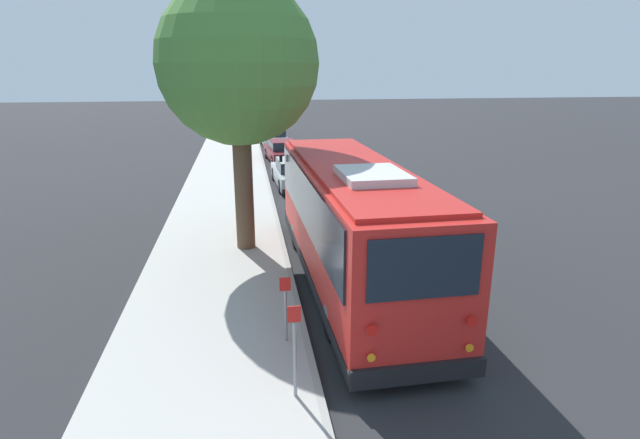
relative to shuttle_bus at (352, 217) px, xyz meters
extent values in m
plane|color=#28282B|center=(-0.73, -0.04, -1.79)|extent=(160.00, 160.00, 0.00)
cube|color=#B2AFA8|center=(-0.73, 3.60, -1.71)|extent=(80.00, 3.90, 0.15)
cube|color=#9D9A94|center=(-0.73, 1.58, -1.71)|extent=(80.00, 0.14, 0.15)
cube|color=red|center=(0.00, 0.00, -0.11)|extent=(9.87, 2.61, 2.79)
cube|color=black|center=(0.00, 0.00, -1.36)|extent=(9.92, 2.66, 0.28)
cube|color=black|center=(0.00, 0.00, 0.50)|extent=(9.07, 2.68, 1.33)
cube|color=black|center=(4.94, 0.11, 0.50)|extent=(0.08, 2.09, 1.39)
cube|color=black|center=(-4.93, -0.11, 0.60)|extent=(0.07, 1.92, 1.06)
cube|color=black|center=(4.94, 0.11, 1.15)|extent=(0.08, 1.72, 0.22)
cube|color=red|center=(0.00, 0.00, 1.33)|extent=(9.26, 2.37, 0.10)
cube|color=silver|center=(-1.75, -0.04, 1.45)|extent=(1.83, 1.39, 0.20)
cube|color=black|center=(4.96, 0.11, -1.32)|extent=(0.15, 2.42, 0.36)
cube|color=black|center=(-4.95, -0.11, -1.32)|extent=(0.15, 2.42, 0.36)
cylinder|color=red|center=(-5.02, 0.75, -0.38)|extent=(0.03, 0.18, 0.18)
cylinder|color=orange|center=(-5.02, 0.75, -0.89)|extent=(0.03, 0.14, 0.14)
cylinder|color=red|center=(-4.98, -0.97, -0.38)|extent=(0.03, 0.18, 0.18)
cylinder|color=orange|center=(-4.98, -0.97, -0.89)|extent=(0.03, 0.14, 0.14)
cube|color=white|center=(4.99, 0.91, -1.15)|extent=(0.05, 0.32, 0.18)
cube|color=white|center=(5.03, -0.69, -1.15)|extent=(0.05, 0.32, 0.18)
cube|color=black|center=(4.58, 1.45, 0.77)|extent=(0.06, 0.10, 0.24)
cylinder|color=black|center=(2.89, 1.11, -1.26)|extent=(1.05, 0.32, 1.04)
cylinder|color=slate|center=(2.89, 1.11, -1.26)|extent=(0.48, 0.33, 0.47)
cylinder|color=black|center=(2.93, -0.98, -1.26)|extent=(1.05, 0.32, 1.04)
cylinder|color=slate|center=(2.93, -0.98, -1.26)|extent=(0.48, 0.33, 0.47)
cylinder|color=black|center=(-2.77, 0.98, -1.26)|extent=(1.05, 0.32, 1.04)
cylinder|color=slate|center=(-2.77, 0.98, -1.26)|extent=(0.48, 0.33, 0.47)
cylinder|color=black|center=(-2.73, -1.10, -1.26)|extent=(1.05, 0.32, 1.04)
cylinder|color=slate|center=(-2.73, -1.10, -1.26)|extent=(0.48, 0.33, 0.47)
cube|color=#A8AAAF|center=(11.51, 0.37, -1.31)|extent=(4.50, 1.90, 0.63)
cube|color=black|center=(11.40, 0.37, -0.76)|extent=(2.16, 1.56, 0.48)
cube|color=#A8AAAF|center=(11.40, 0.37, -0.52)|extent=(2.08, 1.52, 0.05)
cube|color=black|center=(13.75, 0.47, -1.53)|extent=(0.16, 1.64, 0.20)
cube|color=black|center=(9.28, 0.27, -1.53)|extent=(0.16, 1.64, 0.20)
cylinder|color=black|center=(12.87, 1.21, -1.47)|extent=(0.65, 0.23, 0.64)
cylinder|color=slate|center=(12.87, 1.21, -1.47)|extent=(0.30, 0.23, 0.29)
cylinder|color=black|center=(12.94, -0.34, -1.47)|extent=(0.65, 0.23, 0.64)
cylinder|color=slate|center=(12.94, -0.34, -1.47)|extent=(0.30, 0.23, 0.29)
cylinder|color=black|center=(10.08, 1.08, -1.47)|extent=(0.65, 0.23, 0.64)
cylinder|color=slate|center=(10.08, 1.08, -1.47)|extent=(0.30, 0.23, 0.29)
cylinder|color=black|center=(10.15, -0.46, -1.47)|extent=(0.65, 0.23, 0.64)
cylinder|color=slate|center=(10.15, -0.46, -1.47)|extent=(0.30, 0.23, 0.29)
cube|color=maroon|center=(18.09, 0.35, -1.31)|extent=(4.46, 2.09, 0.63)
cube|color=black|center=(17.98, 0.34, -0.76)|extent=(2.17, 1.66, 0.48)
cube|color=maroon|center=(17.98, 0.34, -0.52)|extent=(2.09, 1.62, 0.05)
cube|color=black|center=(20.27, 0.53, -1.53)|extent=(0.22, 1.67, 0.20)
cube|color=black|center=(15.91, 0.16, -1.53)|extent=(0.22, 1.67, 0.20)
cylinder|color=black|center=(19.39, 1.25, -1.47)|extent=(0.65, 0.25, 0.64)
cylinder|color=slate|center=(19.39, 1.25, -1.47)|extent=(0.30, 0.24, 0.29)
cylinder|color=black|center=(19.52, -0.32, -1.47)|extent=(0.65, 0.25, 0.64)
cylinder|color=slate|center=(19.52, -0.32, -1.47)|extent=(0.30, 0.24, 0.29)
cylinder|color=black|center=(16.66, 1.02, -1.47)|extent=(0.65, 0.25, 0.64)
cylinder|color=slate|center=(16.66, 1.02, -1.47)|extent=(0.30, 0.24, 0.29)
cylinder|color=black|center=(16.80, -0.55, -1.47)|extent=(0.65, 0.25, 0.64)
cylinder|color=slate|center=(16.80, -0.55, -1.47)|extent=(0.30, 0.24, 0.29)
cube|color=silver|center=(24.22, 0.47, -1.30)|extent=(4.47, 1.83, 0.64)
cube|color=black|center=(24.10, 0.47, -0.74)|extent=(2.14, 1.52, 0.48)
cube|color=silver|center=(24.10, 0.47, -0.50)|extent=(2.06, 1.48, 0.05)
cube|color=black|center=(26.45, 0.55, -1.52)|extent=(0.14, 1.62, 0.20)
cube|color=black|center=(21.99, 0.39, -1.52)|extent=(0.14, 1.62, 0.20)
cylinder|color=black|center=(25.59, 1.28, -1.46)|extent=(0.67, 0.22, 0.66)
cylinder|color=slate|center=(25.59, 1.28, -1.46)|extent=(0.30, 0.23, 0.30)
cylinder|color=black|center=(25.64, -0.24, -1.46)|extent=(0.67, 0.22, 0.66)
cylinder|color=slate|center=(25.64, -0.24, -1.46)|extent=(0.30, 0.23, 0.30)
cylinder|color=black|center=(22.80, 1.18, -1.46)|extent=(0.67, 0.22, 0.66)
cylinder|color=slate|center=(22.80, 1.18, -1.46)|extent=(0.30, 0.23, 0.30)
cylinder|color=black|center=(22.86, -0.34, -1.46)|extent=(0.67, 0.22, 0.66)
cylinder|color=slate|center=(22.86, -0.34, -1.46)|extent=(0.30, 0.23, 0.30)
cube|color=slate|center=(30.87, 0.40, -1.29)|extent=(4.49, 1.75, 0.65)
cube|color=black|center=(30.75, 0.40, -0.73)|extent=(2.14, 1.48, 0.48)
cube|color=slate|center=(30.75, 0.40, -0.49)|extent=(2.06, 1.44, 0.05)
cube|color=black|center=(33.12, 0.45, -1.52)|extent=(0.12, 1.60, 0.20)
cube|color=black|center=(28.62, 0.35, -1.52)|extent=(0.12, 1.60, 0.20)
cylinder|color=black|center=(32.26, 1.19, -1.45)|extent=(0.67, 0.21, 0.67)
cylinder|color=slate|center=(32.26, 1.19, -1.45)|extent=(0.30, 0.23, 0.30)
cylinder|color=black|center=(32.30, -0.32, -1.45)|extent=(0.67, 0.21, 0.67)
cylinder|color=slate|center=(32.30, -0.32, -1.45)|extent=(0.30, 0.23, 0.30)
cylinder|color=black|center=(29.45, 1.12, -1.45)|extent=(0.67, 0.21, 0.67)
cylinder|color=slate|center=(29.45, 1.12, -1.45)|extent=(0.30, 0.23, 0.30)
cylinder|color=black|center=(29.48, -0.38, -1.45)|extent=(0.67, 0.21, 0.67)
cylinder|color=slate|center=(29.48, -0.38, -1.45)|extent=(0.30, 0.23, 0.30)
cylinder|color=brown|center=(2.74, 2.72, 0.28)|extent=(0.56, 0.56, 3.83)
sphere|color=#4C8438|center=(2.74, 2.72, 3.79)|extent=(4.55, 4.55, 4.55)
sphere|color=#528F3C|center=(3.30, 2.72, 5.26)|extent=(2.96, 2.96, 2.96)
cylinder|color=gray|center=(-4.79, 1.98, -0.94)|extent=(0.06, 0.06, 1.38)
cube|color=red|center=(-4.79, 1.98, -0.11)|extent=(0.02, 0.22, 0.28)
cylinder|color=gray|center=(-3.00, 1.98, -1.08)|extent=(0.06, 0.06, 1.10)
cube|color=red|center=(-3.00, 1.98, -0.39)|extent=(0.02, 0.22, 0.28)
camera|label=1|loc=(-11.96, 2.66, 3.66)|focal=28.00mm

